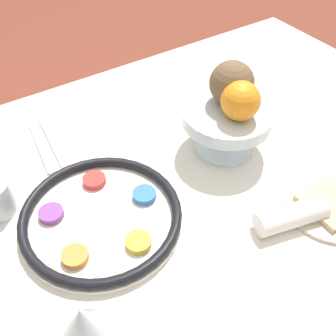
{
  "coord_description": "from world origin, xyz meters",
  "views": [
    {
      "loc": [
        -0.41,
        -0.5,
        1.4
      ],
      "look_at": [
        -0.09,
        -0.01,
        0.82
      ],
      "focal_mm": 42.0,
      "sensor_mm": 36.0,
      "label": 1
    }
  ],
  "objects_px": {
    "fruit_stand": "(227,120)",
    "napkin_roll": "(291,216)",
    "cup_near": "(240,85)",
    "orange_fruit": "(241,101)",
    "wine_glass": "(84,323)",
    "coconut": "(232,83)",
    "seder_plate": "(101,216)",
    "bread_plate": "(330,205)"
  },
  "relations": [
    {
      "from": "wine_glass",
      "to": "orange_fruit",
      "type": "distance_m",
      "value": 0.52
    },
    {
      "from": "fruit_stand",
      "to": "bread_plate",
      "type": "relative_size",
      "value": 1.08
    },
    {
      "from": "bread_plate",
      "to": "wine_glass",
      "type": "bearing_deg",
      "value": 178.71
    },
    {
      "from": "fruit_stand",
      "to": "coconut",
      "type": "xyz_separation_m",
      "value": [
        0.02,
        0.02,
        0.08
      ]
    },
    {
      "from": "bread_plate",
      "to": "cup_near",
      "type": "xyz_separation_m",
      "value": [
        0.1,
        0.41,
        0.03
      ]
    },
    {
      "from": "orange_fruit",
      "to": "napkin_roll",
      "type": "relative_size",
      "value": 0.55
    },
    {
      "from": "orange_fruit",
      "to": "wine_glass",
      "type": "bearing_deg",
      "value": -154.64
    },
    {
      "from": "wine_glass",
      "to": "coconut",
      "type": "height_order",
      "value": "coconut"
    },
    {
      "from": "orange_fruit",
      "to": "coconut",
      "type": "distance_m",
      "value": 0.06
    },
    {
      "from": "cup_near",
      "to": "wine_glass",
      "type": "bearing_deg",
      "value": -147.97
    },
    {
      "from": "napkin_roll",
      "to": "cup_near",
      "type": "height_order",
      "value": "cup_near"
    },
    {
      "from": "orange_fruit",
      "to": "coconut",
      "type": "bearing_deg",
      "value": 69.89
    },
    {
      "from": "bread_plate",
      "to": "fruit_stand",
      "type": "bearing_deg",
      "value": 104.2
    },
    {
      "from": "fruit_stand",
      "to": "napkin_roll",
      "type": "height_order",
      "value": "fruit_stand"
    },
    {
      "from": "fruit_stand",
      "to": "cup_near",
      "type": "bearing_deg",
      "value": 40.37
    },
    {
      "from": "coconut",
      "to": "bread_plate",
      "type": "xyz_separation_m",
      "value": [
        0.04,
        -0.28,
        -0.15
      ]
    },
    {
      "from": "seder_plate",
      "to": "orange_fruit",
      "type": "height_order",
      "value": "orange_fruit"
    },
    {
      "from": "seder_plate",
      "to": "coconut",
      "type": "xyz_separation_m",
      "value": [
        0.36,
        0.06,
        0.14
      ]
    },
    {
      "from": "fruit_stand",
      "to": "bread_plate",
      "type": "height_order",
      "value": "fruit_stand"
    },
    {
      "from": "seder_plate",
      "to": "napkin_roll",
      "type": "relative_size",
      "value": 2.1
    },
    {
      "from": "wine_glass",
      "to": "cup_near",
      "type": "xyz_separation_m",
      "value": [
        0.63,
        0.39,
        -0.05
      ]
    },
    {
      "from": "cup_near",
      "to": "napkin_roll",
      "type": "bearing_deg",
      "value": -117.31
    },
    {
      "from": "orange_fruit",
      "to": "coconut",
      "type": "height_order",
      "value": "coconut"
    },
    {
      "from": "bread_plate",
      "to": "napkin_roll",
      "type": "relative_size",
      "value": 1.24
    },
    {
      "from": "fruit_stand",
      "to": "seder_plate",
      "type": "bearing_deg",
      "value": -173.32
    },
    {
      "from": "wine_glass",
      "to": "cup_near",
      "type": "relative_size",
      "value": 1.65
    },
    {
      "from": "seder_plate",
      "to": "fruit_stand",
      "type": "distance_m",
      "value": 0.35
    },
    {
      "from": "seder_plate",
      "to": "wine_glass",
      "type": "height_order",
      "value": "wine_glass"
    },
    {
      "from": "fruit_stand",
      "to": "cup_near",
      "type": "height_order",
      "value": "fruit_stand"
    },
    {
      "from": "seder_plate",
      "to": "bread_plate",
      "type": "xyz_separation_m",
      "value": [
        0.41,
        -0.22,
        -0.01
      ]
    },
    {
      "from": "seder_plate",
      "to": "fruit_stand",
      "type": "xyz_separation_m",
      "value": [
        0.34,
        0.04,
        0.07
      ]
    },
    {
      "from": "orange_fruit",
      "to": "cup_near",
      "type": "distance_m",
      "value": 0.27
    },
    {
      "from": "napkin_roll",
      "to": "seder_plate",
      "type": "bearing_deg",
      "value": 145.92
    },
    {
      "from": "wine_glass",
      "to": "orange_fruit",
      "type": "bearing_deg",
      "value": 25.36
    },
    {
      "from": "wine_glass",
      "to": "bread_plate",
      "type": "distance_m",
      "value": 0.53
    },
    {
      "from": "napkin_roll",
      "to": "wine_glass",
      "type": "bearing_deg",
      "value": -179.57
    },
    {
      "from": "coconut",
      "to": "cup_near",
      "type": "relative_size",
      "value": 1.31
    },
    {
      "from": "fruit_stand",
      "to": "napkin_roll",
      "type": "bearing_deg",
      "value": -97.62
    },
    {
      "from": "cup_near",
      "to": "fruit_stand",
      "type": "bearing_deg",
      "value": -139.63
    },
    {
      "from": "seder_plate",
      "to": "bread_plate",
      "type": "bearing_deg",
      "value": -28.73
    },
    {
      "from": "fruit_stand",
      "to": "bread_plate",
      "type": "bearing_deg",
      "value": -75.8
    },
    {
      "from": "fruit_stand",
      "to": "cup_near",
      "type": "distance_m",
      "value": 0.23
    }
  ]
}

